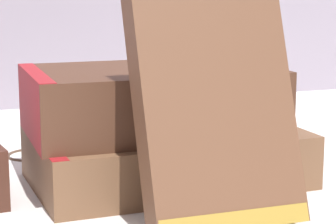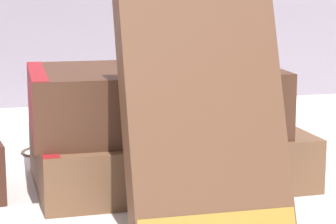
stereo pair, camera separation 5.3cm
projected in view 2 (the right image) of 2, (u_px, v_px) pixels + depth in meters
ground_plane at (187, 188)px, 0.55m from camera, size 3.00×3.00×0.00m
book_flat_bottom at (162, 157)px, 0.56m from camera, size 0.22×0.13×0.04m
book_flat_top at (147, 100)px, 0.56m from camera, size 0.19×0.12×0.05m
book_leaning_front at (203, 115)px, 0.46m from camera, size 0.10×0.08×0.16m
pocket_watch at (204, 62)px, 0.56m from camera, size 0.05×0.06×0.01m
reading_glasses at (74, 150)px, 0.67m from camera, size 0.11×0.07×0.00m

